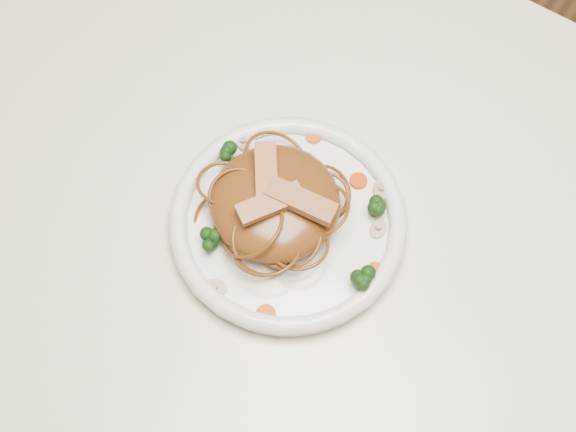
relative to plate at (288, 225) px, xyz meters
The scene contains 20 objects.
ground 0.76m from the plate, 18.88° to the left, with size 4.00×4.00×0.00m, color #4D331A.
table 0.14m from the plate, 18.88° to the left, with size 1.20×0.80×0.75m.
plate is the anchor object (origin of this frame).
noodle_mound 0.04m from the plate, behind, with size 0.14×0.14×0.04m, color brown.
chicken_a 0.06m from the plate, 26.67° to the left, with size 0.07×0.02×0.01m, color #A8774F.
chicken_b 0.07m from the plate, 160.45° to the left, with size 0.07×0.02×0.01m, color #A8774F.
chicken_c 0.06m from the plate, 132.55° to the right, with size 0.07×0.02×0.01m, color #A8774F.
broccoli_0 0.10m from the plate, 41.28° to the left, with size 0.03×0.03×0.03m, color #11340A, non-canonical shape.
broccoli_1 0.10m from the plate, 164.57° to the left, with size 0.02×0.02×0.03m, color #11340A, non-canonical shape.
broccoli_2 0.09m from the plate, 127.02° to the right, with size 0.02×0.02×0.03m, color #11340A, non-canonical shape.
broccoli_3 0.11m from the plate, ahead, with size 0.03×0.03×0.03m, color #11340A, non-canonical shape.
carrot_0 0.09m from the plate, 65.44° to the left, with size 0.02×0.02×0.01m, color #C14B07.
carrot_1 0.09m from the plate, behind, with size 0.02×0.02×0.01m, color #C14B07.
carrot_2 0.11m from the plate, ahead, with size 0.02×0.02×0.01m, color #C14B07.
carrot_3 0.11m from the plate, 108.06° to the left, with size 0.02×0.02×0.01m, color #C14B07.
carrot_4 0.11m from the plate, 68.53° to the right, with size 0.02×0.02×0.01m, color #C14B07.
mushroom_0 0.11m from the plate, 101.01° to the right, with size 0.03×0.03×0.01m, color #CBB198.
mushroom_1 0.10m from the plate, 27.90° to the left, with size 0.02×0.02×0.01m, color #CBB198.
mushroom_2 0.11m from the plate, 151.29° to the left, with size 0.02×0.02×0.01m, color #CBB198.
mushroom_3 0.11m from the plate, 53.66° to the left, with size 0.03×0.03×0.01m, color #CBB198.
Camera 1 is at (0.13, -0.33, 1.57)m, focal length 51.45 mm.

